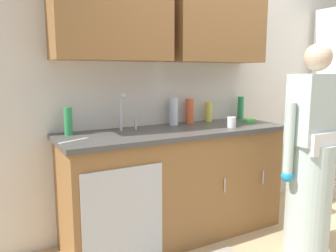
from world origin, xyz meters
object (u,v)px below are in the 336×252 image
knife_on_counter (74,141)px  bottle_cleaner_spray (209,112)px  bottle_soap (173,111)px  sponge (249,121)px  person_at_sink (311,167)px  cup_by_sink (231,122)px  bottle_dish_liquid (68,121)px  bottle_water_tall (241,108)px  sink (132,135)px  bottle_water_short (190,111)px

knife_on_counter → bottle_cleaner_spray: bearing=168.3°
bottle_soap → knife_on_counter: bearing=-163.3°
knife_on_counter → sponge: (1.67, 0.07, 0.01)m
person_at_sink → knife_on_counter: bearing=157.7°
bottle_soap → cup_by_sink: 0.52m
person_at_sink → bottle_dish_liquid: bearing=150.2°
bottle_water_tall → bottle_cleaner_spray: size_ratio=1.21×
sink → bottle_water_tall: size_ratio=2.21×
bottle_water_short → cup_by_sink: 0.43m
sink → bottle_cleaner_spray: size_ratio=2.67×
bottle_dish_liquid → bottle_cleaner_spray: bearing=2.2°
sink → bottle_soap: (0.49, 0.20, 0.14)m
bottle_water_short → bottle_dish_liquid: 1.13m
sink → knife_on_counter: 0.48m
bottle_water_short → bottle_soap: size_ratio=0.93×
sink → knife_on_counter: sink is taller
sink → person_at_sink: (1.15, -0.75, -0.23)m
sink → bottle_water_tall: (1.30, 0.22, 0.13)m
sink → cup_by_sink: 0.87m
bottle_soap → bottle_dish_liquid: bearing=-177.7°
sink → bottle_cleaner_spray: (0.89, 0.22, 0.11)m
bottle_cleaner_spray → bottle_water_tall: bearing=0.6°
person_at_sink → sponge: size_ratio=14.73×
bottle_soap → knife_on_counter: size_ratio=1.02×
bottle_dish_liquid → bottle_water_tall: size_ratio=0.94×
sink → bottle_water_tall: 1.32m
bottle_cleaner_spray → knife_on_counter: bearing=-167.4°
bottle_water_tall → knife_on_counter: bearing=-170.1°
bottle_dish_liquid → bottle_water_tall: bottle_water_tall is taller
sponge → person_at_sink: bearing=-93.4°
person_at_sink → bottle_dish_liquid: person_at_sink is taller
bottle_water_tall → sponge: bottle_water_tall is taller
sink → bottle_soap: 0.55m
bottle_dish_liquid → cup_by_sink: bearing=-14.2°
bottle_cleaner_spray → person_at_sink: bearing=-74.9°
person_at_sink → bottle_soap: (-0.66, 0.96, 0.37)m
bottle_soap → bottle_cleaner_spray: size_ratio=1.30×
bottle_water_short → sponge: 0.58m
sink → bottle_soap: sink is taller
bottle_water_tall → bottle_cleaner_spray: bearing=-179.4°
sink → cup_by_sink: bearing=-10.9°
bottle_water_short → cup_by_sink: (0.18, -0.38, -0.07)m
cup_by_sink → bottle_soap: bearing=134.8°
person_at_sink → bottle_water_short: (-0.48, 0.97, 0.36)m
bottle_water_tall → person_at_sink: bearing=-98.2°
bottle_water_short → cup_by_sink: size_ratio=2.49×
bottle_dish_liquid → knife_on_counter: 0.27m
bottle_cleaner_spray → sponge: (0.31, -0.23, -0.08)m
knife_on_counter → sponge: sponge is taller
person_at_sink → bottle_soap: bearing=124.7°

